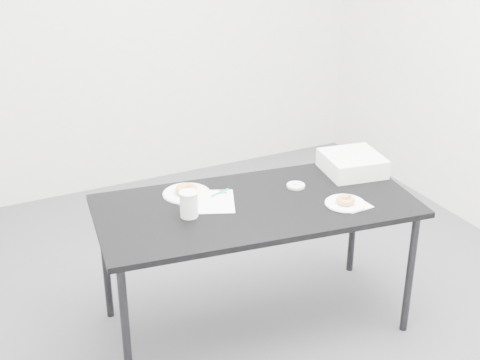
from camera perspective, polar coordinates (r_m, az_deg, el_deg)
name	(u,v)px	position (r m, az deg, el deg)	size (l,w,h in m)	color
floor	(235,314)	(3.91, -0.40, -11.39)	(4.00, 4.00, 0.00)	#4C4B50
wall_back	(116,16)	(5.12, -10.54, 13.63)	(4.00, 0.02, 2.70)	white
table	(256,213)	(3.48, 1.36, -2.85)	(1.73, 0.98, 0.75)	black
scorecard	(213,201)	(3.47, -2.30, -1.84)	(0.21, 0.27, 0.00)	white
logo_patch	(223,192)	(3.57, -1.48, -1.01)	(0.04, 0.04, 0.00)	green
pen	(220,193)	(3.56, -1.74, -1.07)	(0.01, 0.01, 0.13)	#0E9C7F
napkin	(354,205)	(3.49, 9.70, -2.10)	(0.15, 0.15, 0.00)	white
plate_near	(345,203)	(3.48, 8.97, -1.99)	(0.21, 0.21, 0.01)	white
donut_near	(346,200)	(3.47, 9.00, -1.71)	(0.10, 0.10, 0.03)	#E29347
plate_far	(187,194)	(3.56, -4.57, -1.17)	(0.25, 0.25, 0.01)	white
donut_far	(187,190)	(3.55, -4.59, -0.83)	(0.12, 0.12, 0.04)	#E29347
coffee_cup	(189,204)	(3.31, -4.38, -2.06)	(0.09, 0.09, 0.13)	white
cup_lid	(296,186)	(3.64, 4.79, -0.48)	(0.10, 0.10, 0.01)	silver
bakery_box	(352,163)	(3.85, 9.55, 1.41)	(0.31, 0.31, 0.10)	white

